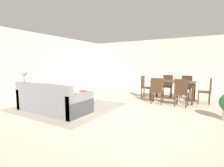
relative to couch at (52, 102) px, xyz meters
The scene contains 17 objects.
ground_plane 2.23m from the couch, 23.73° to the left, with size 10.80×10.80×0.00m, color beige.
wall_back 6.32m from the couch, 71.01° to the left, with size 9.00×0.12×2.70m, color beige.
wall_left 3.03m from the couch, 150.64° to the left, with size 0.12×11.00×2.70m, color beige.
area_rug 0.68m from the couch, 89.96° to the left, with size 3.00×2.80×0.01m, color gray.
couch is the anchor object (origin of this frame).
ottoman_table 1.19m from the couch, 89.94° to the left, with size 1.03×0.50×0.42m.
side_table 1.42m from the couch, behind, with size 0.40×0.40×0.59m.
table_lamp 1.58m from the couch, behind, with size 0.26×0.26×0.53m.
dining_table 4.34m from the couch, 49.79° to the left, with size 1.54×0.90×0.76m.
dining_chair_near_left 3.46m from the couch, 45.66° to the left, with size 0.43×0.43×0.92m.
dining_chair_near_right 4.04m from the couch, 37.49° to the left, with size 0.42×0.42×0.92m.
dining_chair_far_left 4.78m from the couch, 59.59° to the left, with size 0.42×0.42×0.92m.
dining_chair_far_right 5.18m from the couch, 52.34° to the left, with size 0.43×0.43×0.92m.
dining_chair_head_east 5.13m from the couch, 40.11° to the left, with size 0.42×0.42×0.92m.
dining_chair_head_west 3.71m from the couch, 62.88° to the left, with size 0.42×0.42×0.92m.
vase_centerpiece 4.44m from the couch, 49.44° to the left, with size 0.11×0.11×0.20m, color silver.
book_on_ottoman 1.28m from the couch, 84.12° to the left, with size 0.26×0.20×0.03m, color maroon.
Camera 1 is at (1.93, -4.17, 1.40)m, focal length 26.77 mm.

